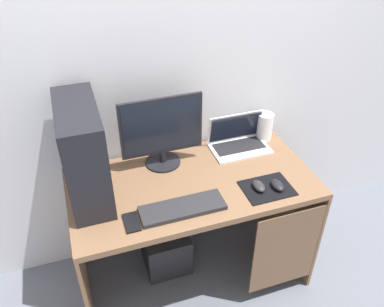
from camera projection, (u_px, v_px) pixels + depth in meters
ground_plane at (192, 271)px, 2.57m from camera, size 8.00×8.00×0.00m
wall_back at (169, 56)px, 2.11m from camera, size 4.00×0.05×2.60m
desk at (195, 204)px, 2.23m from camera, size 1.31×0.68×0.75m
pc_tower at (84, 153)px, 1.92m from camera, size 0.19×0.48×0.50m
monitor at (162, 132)px, 2.15m from camera, size 0.45×0.20×0.41m
laptop at (238, 141)px, 2.38m from camera, size 0.34×0.21×0.20m
speaker at (265, 127)px, 2.43m from camera, size 0.09×0.09×0.17m
keyboard at (182, 208)px, 1.95m from camera, size 0.42×0.14×0.02m
mousepad at (267, 188)px, 2.09m from camera, size 0.26×0.20×0.00m
mouse_left at (259, 186)px, 2.07m from camera, size 0.06×0.10×0.03m
mouse_right at (277, 185)px, 2.08m from camera, size 0.06×0.10×0.03m
cell_phone at (132, 222)px, 1.88m from camera, size 0.07×0.13×0.01m
subwoofer at (166, 249)px, 2.54m from camera, size 0.27×0.27×0.27m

